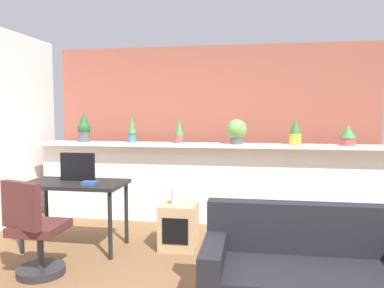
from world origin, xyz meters
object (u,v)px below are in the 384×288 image
object	(u,v)px
side_cube_shelf	(179,226)
potted_plant_4	(295,132)
desk	(75,189)
tv_monitor	(78,167)
book_on_desk	(90,183)
potted_plant_2	(179,131)
potted_plant_3	(237,131)
vase_on_shelf	(176,197)
potted_plant_5	(348,135)
office_chair	(35,236)
couch	(309,280)
potted_plant_0	(84,127)
potted_plant_1	(132,131)

from	to	relation	value
side_cube_shelf	potted_plant_4	bearing A→B (deg)	36.09
desk	tv_monitor	distance (m)	0.26
tv_monitor	book_on_desk	xyz separation A→B (m)	(0.23, -0.21, -0.14)
potted_plant_2	potted_plant_4	size ratio (longest dim) A/B	0.96
potted_plant_3	tv_monitor	size ratio (longest dim) A/B	0.82
side_cube_shelf	vase_on_shelf	size ratio (longest dim) A/B	2.94
potted_plant_5	office_chair	world-z (taller)	potted_plant_5
side_cube_shelf	couch	size ratio (longest dim) A/B	0.32
potted_plant_5	desk	bearing A→B (deg)	-159.53
potted_plant_3	potted_plant_5	bearing A→B (deg)	1.30
potted_plant_5	vase_on_shelf	size ratio (longest dim) A/B	1.55
potted_plant_3	tv_monitor	distance (m)	2.05
potted_plant_2	couch	distance (m)	2.84
potted_plant_2	desk	xyz separation A→B (m)	(-0.94, -1.19, -0.60)
potted_plant_0	potted_plant_2	distance (m)	1.38
potted_plant_1	vase_on_shelf	size ratio (longest dim) A/B	2.14
potted_plant_4	desk	distance (m)	2.80
couch	desk	bearing A→B (deg)	155.79
desk	potted_plant_4	bearing A→B (deg)	25.43
tv_monitor	side_cube_shelf	distance (m)	1.31
potted_plant_0	vase_on_shelf	size ratio (longest dim) A/B	2.51
potted_plant_5	book_on_desk	world-z (taller)	potted_plant_5
potted_plant_1	tv_monitor	world-z (taller)	potted_plant_1
potted_plant_0	vase_on_shelf	bearing A→B (deg)	-33.40
desk	side_cube_shelf	world-z (taller)	desk
potted_plant_5	couch	bearing A→B (deg)	-108.66
potted_plant_0	side_cube_shelf	bearing A→B (deg)	-32.48
potted_plant_1	potted_plant_5	world-z (taller)	potted_plant_1
potted_plant_4	potted_plant_3	bearing A→B (deg)	-176.64
potted_plant_0	potted_plant_2	bearing A→B (deg)	-0.43
potted_plant_4	couch	world-z (taller)	potted_plant_4
book_on_desk	potted_plant_3	bearing A→B (deg)	40.25
desk	potted_plant_3	bearing A→B (deg)	33.35
office_chair	side_cube_shelf	size ratio (longest dim) A/B	1.82
potted_plant_0	vase_on_shelf	xyz separation A→B (m)	(1.54, -1.02, -0.72)
potted_plant_5	office_chair	xyz separation A→B (m)	(-3.14, -1.92, -0.85)
potted_plant_1	office_chair	xyz separation A→B (m)	(-0.29, -1.96, -0.87)
desk	couch	bearing A→B (deg)	-24.21
desk	side_cube_shelf	size ratio (longest dim) A/B	2.20
couch	potted_plant_2	bearing A→B (deg)	122.36
potted_plant_0	potted_plant_3	xyz separation A→B (m)	(2.17, -0.07, -0.03)
office_chair	couch	size ratio (longest dim) A/B	0.58
potted_plant_0	potted_plant_4	distance (m)	2.92
potted_plant_3	potted_plant_2	bearing A→B (deg)	175.75
office_chair	potted_plant_5	bearing A→B (deg)	31.44
potted_plant_2	potted_plant_5	world-z (taller)	potted_plant_2
potted_plant_4	tv_monitor	size ratio (longest dim) A/B	0.87
potted_plant_3	desk	distance (m)	2.15
office_chair	desk	bearing A→B (deg)	88.07
potted_plant_1	potted_plant_5	bearing A→B (deg)	-0.72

